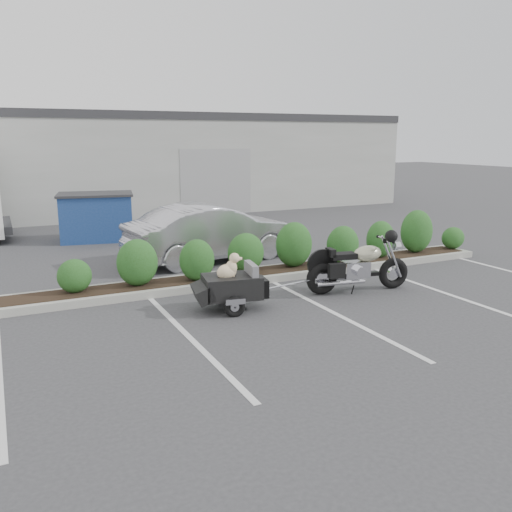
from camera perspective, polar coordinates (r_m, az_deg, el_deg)
name	(u,v)px	position (r m, az deg, el deg)	size (l,w,h in m)	color
ground	(259,313)	(9.62, 0.35, -6.07)	(90.00, 90.00, 0.00)	#38383A
planter_kerb	(256,275)	(11.92, -0.01, -2.04)	(12.00, 1.00, 0.15)	#9E9E93
building	(91,161)	(25.53, -17.01, 9.52)	(26.00, 10.00, 4.00)	#9EA099
motorcycle	(359,267)	(11.04, 10.77, -1.11)	(2.22, 0.90, 1.28)	black
pet_trailer	(231,286)	(9.72, -2.65, -3.14)	(1.80, 1.02, 1.06)	black
sedan	(213,232)	(13.61, -4.59, 2.49)	(1.52, 4.35, 1.43)	silver
dumpster	(96,216)	(16.98, -16.45, 4.02)	(2.40, 1.86, 1.42)	navy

